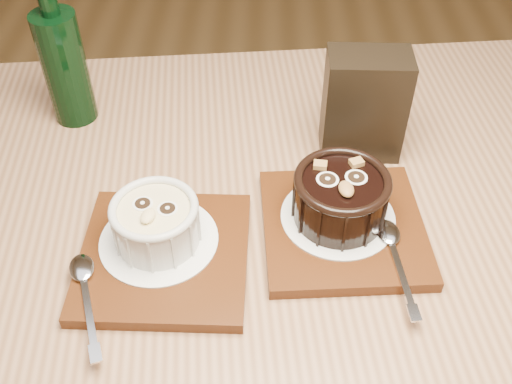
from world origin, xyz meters
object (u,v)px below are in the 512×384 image
(ramekin_dark, at_px, (341,195))
(green_bottle, at_px, (64,64))
(tray_left, at_px, (164,256))
(tray_right, at_px, (343,227))
(table, at_px, (269,289))
(ramekin_white, at_px, (156,221))
(condiment_stand, at_px, (364,105))

(ramekin_dark, distance_m, green_bottle, 0.40)
(tray_left, distance_m, tray_right, 0.20)
(tray_left, bearing_deg, ramekin_dark, 15.75)
(table, distance_m, ramekin_dark, 0.16)
(tray_left, distance_m, ramekin_white, 0.04)
(ramekin_white, bearing_deg, condiment_stand, 51.16)
(ramekin_dark, height_order, condiment_stand, condiment_stand)
(tray_left, height_order, condiment_stand, condiment_stand)
(table, relative_size, ramekin_dark, 11.97)
(condiment_stand, xyz_separation_m, green_bottle, (-0.39, 0.06, 0.01))
(tray_left, distance_m, green_bottle, 0.31)
(tray_left, bearing_deg, green_bottle, 121.07)
(tray_right, height_order, green_bottle, green_bottle)
(ramekin_white, xyz_separation_m, tray_right, (0.20, 0.03, -0.04))
(table, height_order, tray_right, tray_right)
(tray_left, height_order, green_bottle, green_bottle)
(table, xyz_separation_m, condiment_stand, (0.12, 0.16, 0.16))
(tray_right, relative_size, condiment_stand, 1.29)
(condiment_stand, bearing_deg, green_bottle, 170.47)
(table, height_order, green_bottle, green_bottle)
(tray_right, height_order, ramekin_dark, ramekin_dark)
(tray_left, bearing_deg, tray_right, 12.88)
(tray_right, xyz_separation_m, condiment_stand, (0.03, 0.15, 0.06))
(tray_right, xyz_separation_m, green_bottle, (-0.35, 0.21, 0.08))
(ramekin_white, bearing_deg, tray_left, -51.83)
(table, distance_m, tray_right, 0.13)
(table, bearing_deg, condiment_stand, 54.67)
(ramekin_white, distance_m, ramekin_dark, 0.20)
(table, bearing_deg, tray_right, 10.14)
(ramekin_dark, height_order, green_bottle, green_bottle)
(tray_right, distance_m, condiment_stand, 0.16)
(tray_left, relative_size, ramekin_white, 1.91)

